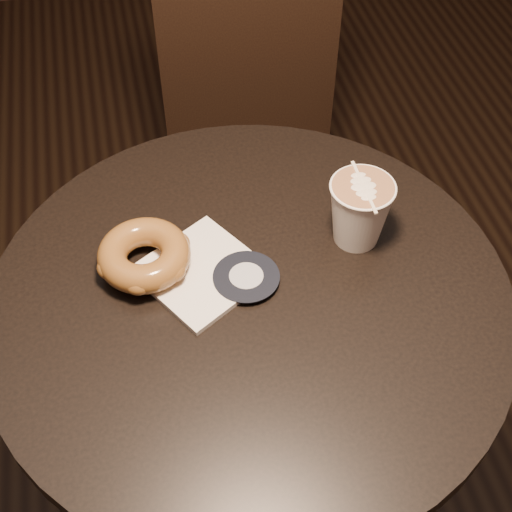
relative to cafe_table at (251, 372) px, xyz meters
name	(u,v)px	position (x,y,z in m)	size (l,w,h in m)	color
cafe_table	(251,372)	(0.00, 0.00, 0.00)	(0.70, 0.70, 0.75)	black
chair	(254,131)	(0.14, 0.60, -0.03)	(0.40, 0.40, 0.94)	black
pastry_bag	(202,272)	(-0.06, 0.04, 0.20)	(0.14, 0.14, 0.01)	white
doughnut	(144,255)	(-0.13, 0.07, 0.23)	(0.13, 0.13, 0.04)	brown
latte_cup	(359,213)	(0.17, 0.06, 0.25)	(0.09, 0.09, 0.10)	white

